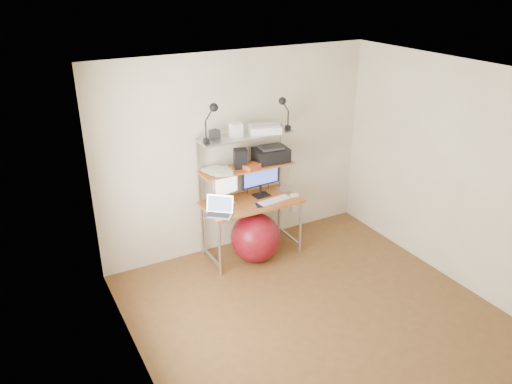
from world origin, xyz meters
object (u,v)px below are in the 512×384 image
at_px(laptop, 219,211).
at_px(printer, 271,154).
at_px(monitor_silver, 226,186).
at_px(exercise_ball, 255,238).
at_px(monitor_black, 261,175).

bearing_deg(laptop, printer, 56.61).
height_order(monitor_silver, printer, printer).
bearing_deg(laptop, exercise_ball, 37.49).
bearing_deg(printer, monitor_silver, -170.67).
bearing_deg(printer, exercise_ball, -136.65).
relative_size(monitor_black, exercise_ball, 0.88).
distance_m(laptop, exercise_ball, 0.67).
relative_size(monitor_silver, exercise_ball, 0.68).
height_order(monitor_black, laptop, monitor_black).
bearing_deg(monitor_black, laptop, -164.13).
bearing_deg(laptop, monitor_silver, 87.88).
xyz_separation_m(monitor_black, laptop, (-0.68, -0.24, -0.23)).
distance_m(monitor_black, exercise_ball, 0.77).
relative_size(printer, exercise_ball, 0.72).
distance_m(printer, exercise_ball, 1.05).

